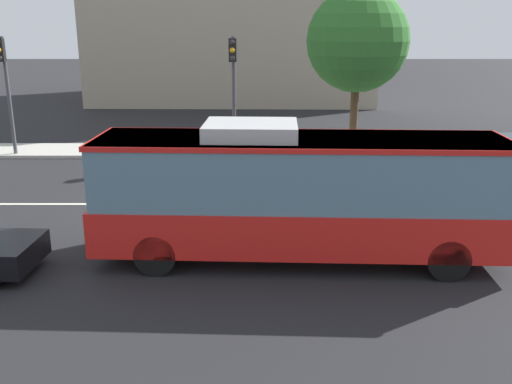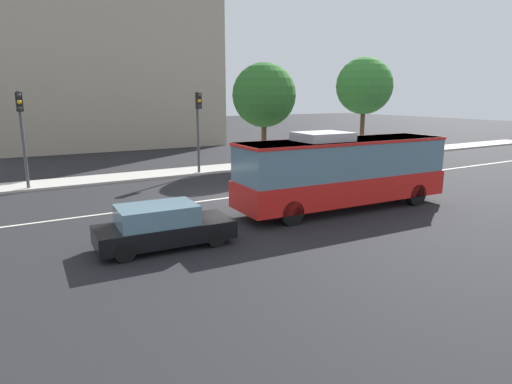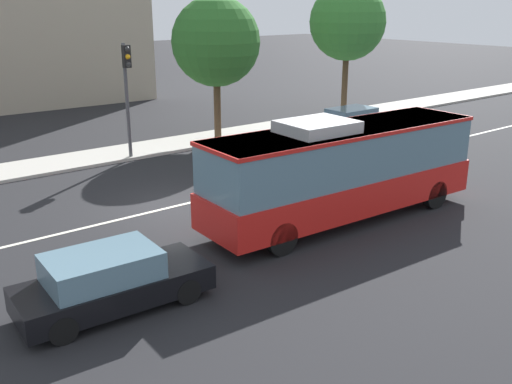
{
  "view_description": "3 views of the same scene",
  "coord_description": "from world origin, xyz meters",
  "views": [
    {
      "loc": [
        2.7,
        -17.8,
        5.72
      ],
      "look_at": [
        2.63,
        -3.1,
        1.34
      ],
      "focal_mm": 39.84,
      "sensor_mm": 36.0,
      "label": 1
    },
    {
      "loc": [
        -9.24,
        -18.91,
        4.97
      ],
      "look_at": [
        0.51,
        -2.41,
        0.74
      ],
      "focal_mm": 30.74,
      "sensor_mm": 36.0,
      "label": 2
    },
    {
      "loc": [
        -9.68,
        -17.06,
        6.95
      ],
      "look_at": [
        1.06,
        -3.33,
        1.2
      ],
      "focal_mm": 40.8,
      "sensor_mm": 36.0,
      "label": 3
    }
  ],
  "objects": [
    {
      "name": "ground_plane",
      "position": [
        0.0,
        0.0,
        0.0
      ],
      "size": [
        160.0,
        160.0,
        0.0
      ],
      "primitive_type": "plane",
      "color": "black"
    },
    {
      "name": "sidewalk_kerb",
      "position": [
        0.0,
        7.93,
        0.07
      ],
      "size": [
        80.0,
        2.7,
        0.14
      ],
      "primitive_type": "cube",
      "color": "#B2ADA3",
      "rests_on": "ground_plane"
    },
    {
      "name": "lane_centre_line",
      "position": [
        0.0,
        0.0,
        0.01
      ],
      "size": [
        76.0,
        0.16,
        0.01
      ],
      "primitive_type": "cube",
      "color": "silver",
      "rests_on": "ground_plane"
    },
    {
      "name": "transit_bus",
      "position": [
        3.75,
        -4.48,
        1.81
      ],
      "size": [
        10.1,
        2.92,
        3.46
      ],
      "rotation": [
        0.0,
        0.0,
        -0.04
      ],
      "color": "red",
      "rests_on": "ground_plane"
    },
    {
      "name": "sedan_blue",
      "position": [
        13.29,
        4.18,
        0.72
      ],
      "size": [
        4.52,
        1.86,
        1.46
      ],
      "rotation": [
        0.0,
        0.0,
        3.15
      ],
      "color": "#1E3899",
      "rests_on": "ground_plane"
    },
    {
      "name": "sedan_black",
      "position": [
        -4.82,
        -5.33,
        0.72
      ],
      "size": [
        4.58,
        2.02,
        1.46
      ],
      "rotation": [
        0.0,
        0.0,
        -0.05
      ],
      "color": "black",
      "rests_on": "ground_plane"
    },
    {
      "name": "traffic_light_near_corner",
      "position": [
        1.73,
        6.73,
        3.56
      ],
      "size": [
        0.34,
        0.62,
        5.2
      ],
      "rotation": [
        0.0,
        0.0,
        -1.64
      ],
      "color": "#47474C",
      "rests_on": "ground_plane"
    },
    {
      "name": "traffic_light_mid_block",
      "position": [
        -8.06,
        6.88,
        3.56
      ],
      "size": [
        0.32,
        0.62,
        5.2
      ],
      "rotation": [
        0.0,
        0.0,
        -1.56
      ],
      "color": "#47474C",
      "rests_on": "ground_plane"
    },
    {
      "name": "street_tree_kerbside_centre",
      "position": [
        16.75,
        7.88,
        5.72
      ],
      "size": [
        4.53,
        4.53,
        8.01
      ],
      "color": "#4C3823",
      "rests_on": "ground_plane"
    },
    {
      "name": "street_tree_kerbside_right",
      "position": [
        7.1,
        7.61,
        4.99
      ],
      "size": [
        4.44,
        4.44,
        7.22
      ],
      "color": "#4C3823",
      "rests_on": "ground_plane"
    },
    {
      "name": "office_block_background",
      "position": [
        1.0,
        28.16,
        8.5
      ],
      "size": [
        20.77,
        13.55,
        17.0
      ],
      "rotation": [
        0.0,
        0.0,
        -0.02
      ],
      "color": "tan",
      "rests_on": "ground_plane"
    }
  ]
}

